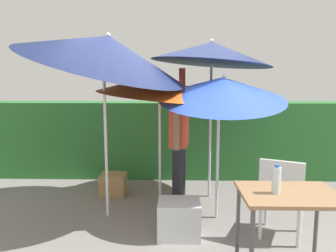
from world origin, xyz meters
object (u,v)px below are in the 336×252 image
object	(u,v)px
person_vendor	(179,138)
folding_table	(289,204)
umbrella_rainbow	(160,85)
umbrella_yellow	(212,53)
chair_plastic	(282,193)
cooler_box	(179,219)
crate_cardboard	(113,184)
bottle_water	(276,180)
umbrella_navy	(222,89)
umbrella_orange	(106,51)

from	to	relation	value
person_vendor	folding_table	distance (m)	1.89
umbrella_rainbow	person_vendor	size ratio (longest dim) A/B	1.01
umbrella_rainbow	umbrella_yellow	distance (m)	0.90
chair_plastic	folding_table	distance (m)	0.76
cooler_box	crate_cardboard	xyz separation A→B (m)	(-0.99, 1.25, -0.04)
cooler_box	folding_table	xyz separation A→B (m)	(0.90, -0.73, 0.48)
crate_cardboard	bottle_water	world-z (taller)	bottle_water
cooler_box	umbrella_rainbow	bearing A→B (deg)	105.93
umbrella_yellow	person_vendor	size ratio (longest dim) A/B	1.23
umbrella_navy	bottle_water	bearing A→B (deg)	-77.08
chair_plastic	folding_table	world-z (taller)	chair_plastic
chair_plastic	cooler_box	xyz separation A→B (m)	(-1.10, 0.02, -0.31)
umbrella_rainbow	cooler_box	distance (m)	1.71
umbrella_yellow	folding_table	xyz separation A→B (m)	(0.45, -1.95, -1.41)
folding_table	umbrella_orange	bearing A→B (deg)	144.44
umbrella_rainbow	umbrella_navy	distance (m)	0.85
umbrella_orange	cooler_box	world-z (taller)	umbrella_orange
crate_cardboard	folding_table	size ratio (longest dim) A/B	0.47
umbrella_rainbow	chair_plastic	xyz separation A→B (m)	(1.35, -0.89, -1.14)
umbrella_rainbow	chair_plastic	distance (m)	1.97
umbrella_rainbow	umbrella_yellow	world-z (taller)	umbrella_yellow
crate_cardboard	folding_table	world-z (taller)	folding_table
person_vendor	umbrella_orange	bearing A→B (deg)	-157.29
crate_cardboard	bottle_water	xyz separation A→B (m)	(1.77, -2.00, 0.73)
umbrella_yellow	crate_cardboard	bearing A→B (deg)	178.99
umbrella_rainbow	crate_cardboard	bearing A→B (deg)	153.27
person_vendor	folding_table	size ratio (longest dim) A/B	2.35
umbrella_rainbow	folding_table	bearing A→B (deg)	-54.28
umbrella_rainbow	cooler_box	xyz separation A→B (m)	(0.25, -0.87, -1.45)
bottle_water	umbrella_navy	bearing A→B (deg)	102.92
person_vendor	chair_plastic	size ratio (longest dim) A/B	2.11
umbrella_yellow	umbrella_navy	bearing A→B (deg)	-86.57
umbrella_orange	umbrella_navy	world-z (taller)	umbrella_orange
folding_table	umbrella_yellow	bearing A→B (deg)	102.91
umbrella_rainbow	bottle_water	world-z (taller)	umbrella_rainbow
chair_plastic	crate_cardboard	xyz separation A→B (m)	(-2.08, 1.26, -0.35)
umbrella_navy	cooler_box	xyz separation A→B (m)	(-0.50, -0.47, -1.41)
person_vendor	cooler_box	xyz separation A→B (m)	(-0.01, -0.91, -0.74)
person_vendor	chair_plastic	world-z (taller)	person_vendor
person_vendor	folding_table	world-z (taller)	person_vendor
umbrella_navy	person_vendor	distance (m)	0.95
umbrella_orange	bottle_water	world-z (taller)	umbrella_orange
umbrella_navy	cooler_box	world-z (taller)	umbrella_navy
umbrella_yellow	bottle_water	size ratio (longest dim) A/B	9.64
chair_plastic	cooler_box	size ratio (longest dim) A/B	1.94
cooler_box	umbrella_navy	bearing A→B (deg)	43.33
person_vendor	umbrella_yellow	bearing A→B (deg)	34.15
umbrella_navy	cooler_box	bearing A→B (deg)	-136.67
bottle_water	umbrella_orange	bearing A→B (deg)	142.01
crate_cardboard	umbrella_navy	bearing A→B (deg)	-27.40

